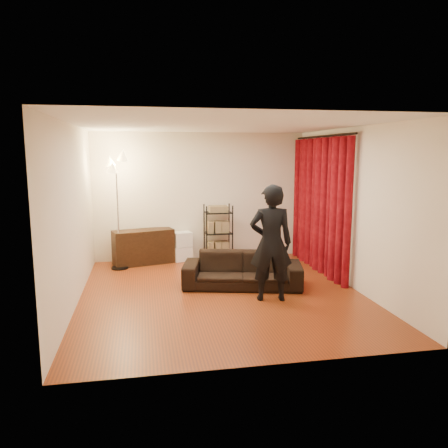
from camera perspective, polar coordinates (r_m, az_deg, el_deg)
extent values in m
plane|color=maroon|center=(7.23, -0.35, -9.04)|extent=(5.00, 5.00, 0.00)
plane|color=white|center=(6.88, -0.37, 12.83)|extent=(5.00, 5.00, 0.00)
plane|color=silver|center=(9.38, -3.07, 3.63)|extent=(5.00, 0.00, 5.00)
plane|color=silver|center=(4.52, 5.26, -2.56)|extent=(5.00, 0.00, 5.00)
plane|color=silver|center=(6.90, -19.08, 1.07)|extent=(0.00, 5.00, 5.00)
plane|color=silver|center=(7.65, 16.48, 1.97)|extent=(0.00, 5.00, 5.00)
cylinder|color=black|center=(8.58, 12.80, 11.11)|extent=(0.04, 2.65, 0.04)
imported|color=black|center=(7.51, 2.41, -6.02)|extent=(2.13, 1.22, 0.58)
imported|color=black|center=(6.74, 6.15, -2.49)|extent=(0.72, 0.54, 1.81)
cube|color=#301C0E|center=(9.17, -10.48, -2.95)|extent=(1.29, 0.76, 0.71)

